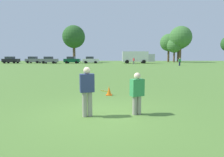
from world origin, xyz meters
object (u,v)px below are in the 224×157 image
traffic_cone (109,91)px  frisbee (104,91)px  player_defender (137,91)px  parked_car_mid_right (72,60)px  box_truck (137,57)px  parked_car_center (49,60)px  bystander_sideline_watcher (180,61)px  parked_car_near_left (11,60)px  bystander_far_jogger (134,60)px  parked_car_mid_left (34,60)px  parked_car_near_right (91,60)px  player_thrower (87,89)px

traffic_cone → frisbee: bearing=-90.9°
player_defender → parked_car_mid_right: size_ratio=0.35×
box_truck → parked_car_center: bearing=-175.6°
box_truck → bystander_sideline_watcher: size_ratio=5.29×
player_defender → traffic_cone: size_ratio=3.10×
parked_car_near_left → parked_car_center: same height
frisbee → bystander_far_jogger: bystander_far_jogger is taller
box_truck → parked_car_mid_left: bearing=179.2°
parked_car_mid_right → bystander_sideline_watcher: 27.39m
parked_car_center → traffic_cone: bearing=-67.8°
bystander_sideline_watcher → parked_car_mid_left: bearing=160.1°
frisbee → parked_car_center: parked_car_center is taller
frisbee → parked_car_near_right: parked_car_near_right is taller
frisbee → bystander_sideline_watcher: (13.71, 34.15, 0.03)m
traffic_cone → parked_car_near_right: 43.23m
player_thrower → player_defender: player_thrower is taller
frisbee → bystander_far_jogger: 41.55m
box_truck → bystander_far_jogger: box_truck is taller
player_thrower → player_defender: bearing=8.4°
parked_car_near_right → bystander_far_jogger: size_ratio=2.63×
player_defender → parked_car_mid_right: 47.21m
parked_car_center → parked_car_mid_right: same height
frisbee → box_truck: size_ratio=0.03×
parked_car_mid_right → bystander_sideline_watcher: (24.79, -11.66, -0.02)m
box_truck → bystander_sideline_watcher: 14.48m
parked_car_mid_left → parked_car_near_left: bearing=-168.9°
frisbee → parked_car_mid_left: bearing=114.9°
player_thrower → frisbee: (0.58, 0.05, -0.08)m
frisbee → parked_car_mid_left: parked_car_mid_left is taller
traffic_cone → parked_car_center: (-16.84, 41.24, 0.69)m
bystander_far_jogger → parked_car_near_right: bearing=155.1°
parked_car_mid_right → bystander_sideline_watcher: parked_car_mid_right is taller
player_thrower → traffic_cone: player_thrower is taller
parked_car_mid_left → parked_car_center: 5.48m
player_thrower → parked_car_mid_right: size_ratio=0.40×
parked_car_mid_left → parked_car_near_right: 15.72m
parked_car_mid_right → box_truck: 17.55m
player_thrower → bystander_sideline_watcher: 37.06m
traffic_cone → parked_car_mid_right: bearing=104.8°
frisbee → bystander_far_jogger: size_ratio=0.17×
traffic_cone → bystander_sideline_watcher: size_ratio=0.30×
parked_car_center → box_truck: size_ratio=0.49×
parked_car_center → player_thrower: bearing=-70.1°
player_defender → bystander_far_jogger: bearing=84.7°
parked_car_mid_left → parked_car_center: (5.03, -2.17, 0.00)m
frisbee → traffic_cone: 3.67m
parked_car_near_right → player_thrower: bearing=-83.2°
parked_car_center → parked_car_mid_right: size_ratio=1.00×
frisbee → parked_car_near_right: 46.79m
traffic_cone → bystander_sideline_watcher: bystander_sideline_watcher is taller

